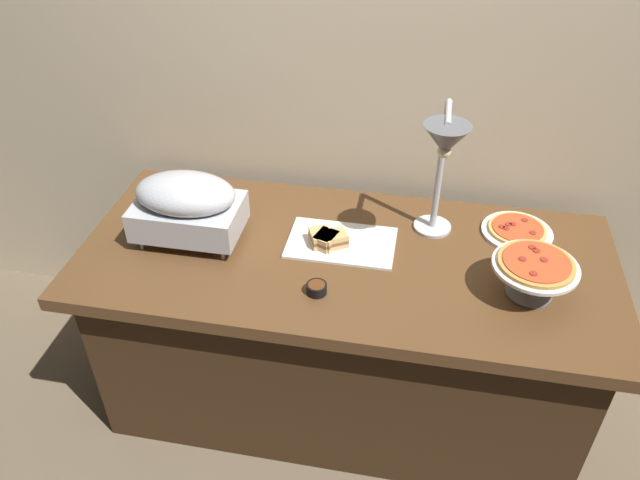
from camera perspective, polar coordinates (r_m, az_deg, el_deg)
The scene contains 9 objects.
ground_plane at distance 2.74m, azimuth 1.98°, elevation -13.90°, with size 8.00×8.00×0.00m, color brown.
back_wall at distance 2.41m, azimuth 4.54°, elevation 14.36°, with size 4.40×0.04×2.40m, color #C6B593.
buffet_table at distance 2.45m, azimuth 2.17°, elevation -8.21°, with size 1.90×0.84×0.76m.
chafing_dish at distance 2.24m, azimuth -12.15°, elevation 3.20°, with size 0.38×0.25×0.26m.
heat_lamp at distance 2.03m, azimuth 11.34°, elevation 8.07°, with size 0.15×0.32×0.52m.
pizza_plate_front at distance 2.40m, azimuth 17.70°, elevation 0.83°, with size 0.26×0.26×0.03m.
pizza_plate_center at distance 2.08m, azimuth 19.20°, elevation -2.44°, with size 0.27×0.27×0.14m.
sandwich_platter at distance 2.22m, azimuth 1.27°, elevation -0.08°, with size 0.39×0.25×0.06m.
sauce_cup_near at distance 2.03m, azimuth -0.31°, elevation -4.46°, with size 0.07×0.07×0.04m.
Camera 1 is at (0.23, -1.71, 2.12)m, focal length 34.75 mm.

